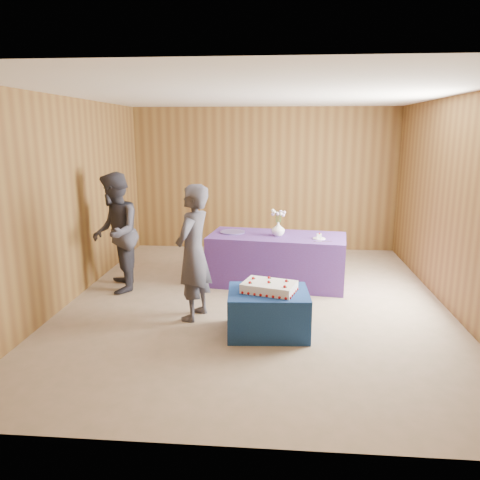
# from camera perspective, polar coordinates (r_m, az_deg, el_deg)

# --- Properties ---
(ground) EXTENTS (6.00, 6.00, 0.00)m
(ground) POSITION_cam_1_polar(r_m,az_deg,el_deg) (6.40, 1.92, -7.53)
(ground) COLOR gray
(ground) RESTS_ON ground
(room_shell) EXTENTS (5.04, 6.04, 2.72)m
(room_shell) POSITION_cam_1_polar(r_m,az_deg,el_deg) (6.00, 2.05, 8.79)
(room_shell) COLOR brown
(room_shell) RESTS_ON ground
(cake_table) EXTENTS (0.94, 0.76, 0.50)m
(cake_table) POSITION_cam_1_polar(r_m,az_deg,el_deg) (5.38, 3.44, -8.78)
(cake_table) COLOR navy
(cake_table) RESTS_ON ground
(serving_table) EXTENTS (2.10, 1.15, 0.75)m
(serving_table) POSITION_cam_1_polar(r_m,az_deg,el_deg) (7.05, 4.50, -2.39)
(serving_table) COLOR #4E338C
(serving_table) RESTS_ON ground
(sheet_cake) EXTENTS (0.69, 0.56, 0.14)m
(sheet_cake) POSITION_cam_1_polar(r_m,az_deg,el_deg) (5.28, 3.58, -5.73)
(sheet_cake) COLOR white
(sheet_cake) RESTS_ON cake_table
(vase) EXTENTS (0.24, 0.24, 0.20)m
(vase) POSITION_cam_1_polar(r_m,az_deg,el_deg) (6.90, 4.66, 1.35)
(vase) COLOR white
(vase) RESTS_ON serving_table
(flower_spray) EXTENTS (0.22, 0.22, 0.17)m
(flower_spray) POSITION_cam_1_polar(r_m,az_deg,el_deg) (6.86, 4.70, 3.32)
(flower_spray) COLOR #2F6829
(flower_spray) RESTS_ON vase
(platter) EXTENTS (0.46, 0.46, 0.02)m
(platter) POSITION_cam_1_polar(r_m,az_deg,el_deg) (7.10, -0.92, 0.98)
(platter) COLOR #5B4A95
(platter) RESTS_ON serving_table
(plate) EXTENTS (0.19, 0.19, 0.01)m
(plate) POSITION_cam_1_polar(r_m,az_deg,el_deg) (6.79, 9.62, 0.18)
(plate) COLOR white
(plate) RESTS_ON serving_table
(cake_slice) EXTENTS (0.07, 0.06, 0.09)m
(cake_slice) POSITION_cam_1_polar(r_m,az_deg,el_deg) (6.78, 9.63, 0.50)
(cake_slice) COLOR white
(cake_slice) RESTS_ON plate
(knife) EXTENTS (0.26, 0.07, 0.00)m
(knife) POSITION_cam_1_polar(r_m,az_deg,el_deg) (6.63, 10.02, -0.18)
(knife) COLOR silver
(knife) RESTS_ON serving_table
(guest_left) EXTENTS (0.55, 0.69, 1.66)m
(guest_left) POSITION_cam_1_polar(r_m,az_deg,el_deg) (5.65, -5.71, -1.57)
(guest_left) COLOR #3C3B46
(guest_left) RESTS_ON ground
(guest_right) EXTENTS (0.87, 0.99, 1.71)m
(guest_right) POSITION_cam_1_polar(r_m,az_deg,el_deg) (6.84, -14.95, 0.85)
(guest_right) COLOR #31303A
(guest_right) RESTS_ON ground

